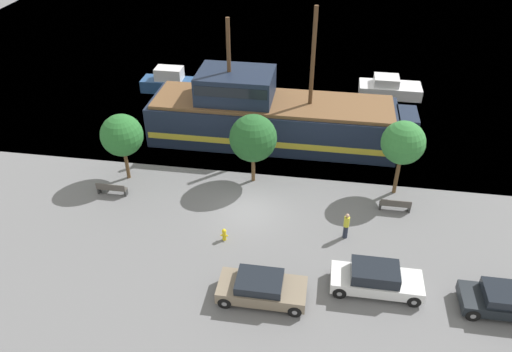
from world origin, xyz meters
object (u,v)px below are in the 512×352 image
object	(u,v)px
fire_hydrant	(224,234)
pedestrian_walking_near	(346,226)
moored_boat_dockside	(174,83)
bench_promenade_west	(395,205)
bench_promenade_east	(112,189)
parked_car_curb_front	(261,288)
parked_car_curb_mid	(376,279)
parked_car_curb_rear	(510,301)
pirate_ship	(270,116)
moored_boat_outer	(389,88)

from	to	relation	value
fire_hydrant	pedestrian_walking_near	world-z (taller)	pedestrian_walking_near
moored_boat_dockside	bench_promenade_west	size ratio (longest dim) A/B	3.20
moored_boat_dockside	bench_promenade_east	xyz separation A→B (m)	(0.62, -15.86, -0.36)
moored_boat_dockside	parked_car_curb_front	size ratio (longest dim) A/B	1.37
parked_car_curb_mid	bench_promenade_west	distance (m)	6.90
moored_boat_dockside	parked_car_curb_rear	bearing A→B (deg)	-43.47
moored_boat_dockside	bench_promenade_west	world-z (taller)	moored_boat_dockside
moored_boat_dockside	parked_car_curb_front	xyz separation A→B (m)	(11.30, -22.95, -0.13)
parked_car_curb_front	fire_hydrant	size ratio (longest dim) A/B	5.67
parked_car_curb_rear	pirate_ship	bearing A→B (deg)	132.91
bench_promenade_east	pirate_ship	bearing A→B (deg)	43.33
moored_boat_dockside	moored_boat_outer	bearing A→B (deg)	6.19
pedestrian_walking_near	parked_car_curb_front	bearing A→B (deg)	-127.76
moored_boat_outer	parked_car_curb_mid	world-z (taller)	moored_boat_outer
parked_car_curb_mid	fire_hydrant	size ratio (longest dim) A/B	5.91
parked_car_curb_front	pedestrian_walking_near	world-z (taller)	pedestrian_walking_near
parked_car_curb_mid	parked_car_curb_rear	world-z (taller)	parked_car_curb_mid
moored_boat_dockside	bench_promenade_west	xyz separation A→B (m)	(18.33, -14.78, -0.37)
pirate_ship	moored_boat_dockside	xyz separation A→B (m)	(-9.61, 7.38, -1.17)
parked_car_curb_mid	bench_promenade_east	distance (m)	17.20
parked_car_curb_mid	parked_car_curb_rear	size ratio (longest dim) A/B	0.97
parked_car_curb_rear	bench_promenade_east	distance (m)	23.32
parked_car_curb_mid	moored_boat_dockside	bearing A→B (deg)	128.06
parked_car_curb_front	moored_boat_dockside	bearing A→B (deg)	116.22
parked_car_curb_front	bench_promenade_east	distance (m)	12.83
parked_car_curb_front	pedestrian_walking_near	xyz separation A→B (m)	(4.05, 5.23, 0.17)
parked_car_curb_mid	bench_promenade_east	bearing A→B (deg)	160.75
pirate_ship	parked_car_curb_rear	bearing A→B (deg)	-47.09
bench_promenade_west	pedestrian_walking_near	distance (m)	4.20
fire_hydrant	pedestrian_walking_near	bearing A→B (deg)	10.72
fire_hydrant	bench_promenade_east	world-z (taller)	bench_promenade_east
pirate_ship	bench_promenade_east	bearing A→B (deg)	-136.67
moored_boat_dockside	parked_car_curb_front	bearing A→B (deg)	-63.78
parked_car_curb_front	parked_car_curb_rear	xyz separation A→B (m)	(11.83, 1.03, -0.01)
moored_boat_outer	bench_promenade_west	distance (m)	16.86
pirate_ship	moored_boat_outer	xyz separation A→B (m)	(9.38, 9.44, -1.31)
parked_car_curb_front	fire_hydrant	distance (m)	4.80
moored_boat_dockside	parked_car_curb_front	world-z (taller)	moored_boat_dockside
bench_promenade_west	parked_car_curb_front	bearing A→B (deg)	-130.68
moored_boat_outer	parked_car_curb_rear	size ratio (longest dim) A/B	1.15
parked_car_curb_mid	bench_promenade_west	size ratio (longest dim) A/B	2.44
pedestrian_walking_near	parked_car_curb_rear	bearing A→B (deg)	-28.39
parked_car_curb_rear	bench_promenade_west	distance (m)	8.61
pirate_ship	pedestrian_walking_near	distance (m)	11.89
parked_car_curb_rear	bench_promenade_east	bearing A→B (deg)	164.90
bench_promenade_west	parked_car_curb_rear	bearing A→B (deg)	-56.08
bench_promenade_west	moored_boat_dockside	bearing A→B (deg)	141.11
moored_boat_outer	fire_hydrant	xyz separation A→B (m)	(-10.38, -21.06, -0.26)
moored_boat_outer	bench_promenade_east	distance (m)	25.66
pirate_ship	fire_hydrant	xyz separation A→B (m)	(-1.01, -11.63, -1.57)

